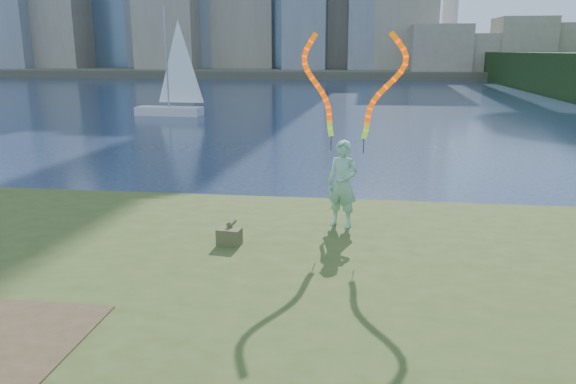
# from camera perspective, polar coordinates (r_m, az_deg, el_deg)

# --- Properties ---
(ground) EXTENTS (320.00, 320.00, 0.00)m
(ground) POSITION_cam_1_polar(r_m,az_deg,el_deg) (9.89, -9.46, -11.59)
(ground) COLOR #192640
(ground) RESTS_ON ground
(grassy_knoll) EXTENTS (20.00, 18.00, 0.80)m
(grassy_knoll) POSITION_cam_1_polar(r_m,az_deg,el_deg) (7.84, -14.61, -16.45)
(grassy_knoll) COLOR #39491A
(grassy_knoll) RESTS_ON ground
(far_shore) EXTENTS (320.00, 40.00, 1.20)m
(far_shore) POSITION_cam_1_polar(r_m,az_deg,el_deg) (103.59, 6.20, 12.12)
(far_shore) COLOR #484335
(far_shore) RESTS_ON ground
(woman_with_ribbons) EXTENTS (1.95, 0.83, 4.12)m
(woman_with_ribbons) POSITION_cam_1_polar(r_m,az_deg,el_deg) (11.17, 5.71, 3.42)
(woman_with_ribbons) COLOR #217D4E
(woman_with_ribbons) RESTS_ON grassy_knoll
(canvas_bag) EXTENTS (0.46, 0.52, 0.41)m
(canvas_bag) POSITION_cam_1_polar(r_m,az_deg,el_deg) (10.38, -5.96, -4.44)
(canvas_bag) COLOR brown
(canvas_bag) RESTS_ON grassy_knoll
(sailboat) EXTENTS (4.72, 1.69, 7.11)m
(sailboat) POSITION_cam_1_polar(r_m,az_deg,el_deg) (38.72, -11.70, 9.42)
(sailboat) COLOR silver
(sailboat) RESTS_ON ground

